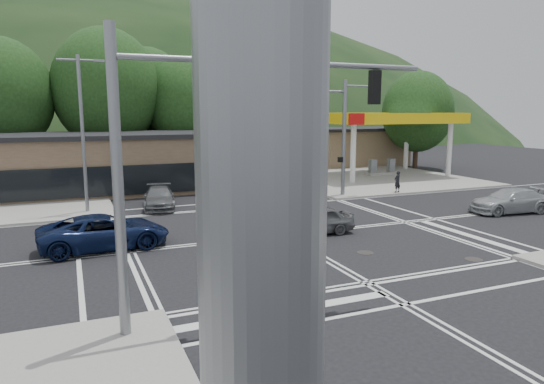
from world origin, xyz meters
name	(u,v)px	position (x,y,z in m)	size (l,w,h in m)	color
ground	(283,235)	(0.00, 0.00, 0.00)	(120.00, 120.00, 0.00)	black
sidewalk_ne	(369,178)	(15.00, 15.00, 0.07)	(16.00, 16.00, 0.15)	gray
gas_station_canopy	(384,121)	(16.99, 15.99, 5.04)	(12.32, 8.34, 5.75)	silver
convenience_store	(357,148)	(20.00, 25.00, 1.90)	(10.00, 6.00, 3.80)	#846B4F
commercial_row	(89,165)	(-8.00, 17.00, 2.00)	(24.00, 8.00, 4.00)	brown
hill_north	(115,139)	(0.00, 90.00, 0.00)	(252.00, 126.00, 140.00)	black
tree_n_a	(1,95)	(-14.00, 24.00, 7.14)	(8.00, 8.00, 11.75)	#382619
tree_n_b	(106,89)	(-6.00, 24.00, 7.79)	(9.00, 9.00, 12.98)	#382619
tree_n_c	(187,105)	(1.00, 24.00, 6.49)	(7.60, 7.60, 10.87)	#382619
tree_n_e	(147,98)	(-2.00, 28.00, 7.14)	(8.40, 8.40, 11.98)	#382619
tree_ne	(417,112)	(24.00, 20.00, 5.84)	(7.20, 7.20, 9.99)	#382619
streetlight_nw	(83,126)	(-8.44, 9.00, 5.05)	(2.50, 0.25, 9.00)	slate
signal_mast_ne	(328,124)	(6.95, 8.20, 5.07)	(11.65, 0.30, 8.00)	slate
signal_mast_sw	(189,142)	(-6.39, -8.20, 5.12)	(9.14, 0.28, 8.00)	slate
car_blue_west	(105,232)	(-8.08, 0.88, 0.75)	(2.50, 5.42, 1.51)	#0D183B
car_grey_center	(314,220)	(1.47, -0.30, 0.67)	(1.58, 3.93, 1.34)	#56575A
car_silver_east	(510,201)	(14.44, -0.30, 0.70)	(1.96, 4.83, 1.40)	#A1A5A8
car_queue_a	(249,191)	(1.49, 9.00, 0.71)	(1.50, 4.30, 1.42)	#999C9F
car_queue_b	(208,176)	(1.00, 17.39, 0.67)	(1.58, 3.93, 1.34)	silver
car_northbound	(159,198)	(-4.34, 9.00, 0.65)	(1.82, 4.47, 1.30)	#56595B
pedestrian	(397,182)	(12.29, 7.50, 0.91)	(0.56, 0.37, 1.53)	black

